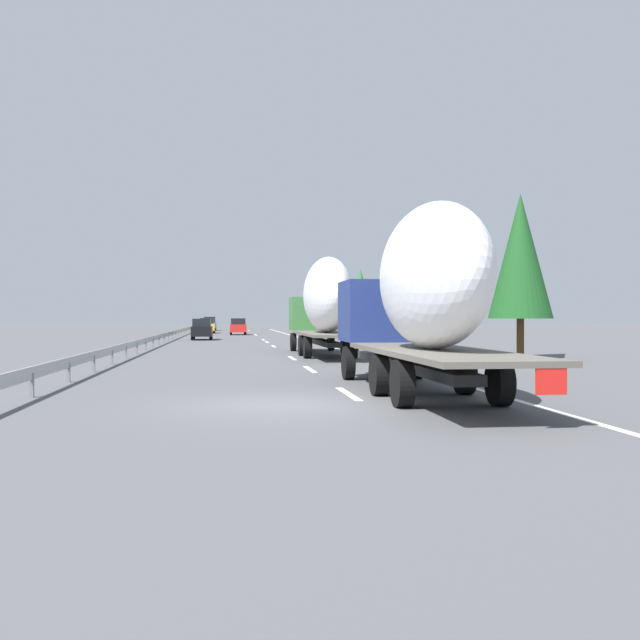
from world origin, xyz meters
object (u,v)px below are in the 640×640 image
truck_trailing (420,293)px  road_sign (340,315)px  car_black_suv (202,329)px  car_red_compact (238,326)px  car_blue_sedan (210,324)px  truck_lead (324,302)px  car_yellow_coupe (207,326)px

truck_trailing → road_sign: (33.14, -3.10, -0.50)m
car_black_suv → road_sign: bearing=-139.5°
road_sign → car_black_suv: bearing=40.5°
truck_trailing → car_red_compact: 62.47m
truck_trailing → car_blue_sedan: (88.28, 7.45, -1.60)m
truck_lead → car_black_suv: size_ratio=3.21×
car_yellow_coupe → car_blue_sedan: size_ratio=0.98×
truck_lead → truck_trailing: 18.36m
car_red_compact → road_sign: bearing=-166.8°
truck_lead → road_sign: truck_lead is taller
truck_trailing → car_red_compact: bearing=3.4°
truck_lead → car_red_compact: bearing=4.8°
car_red_compact → car_yellow_coupe: 9.18m
car_red_compact → car_black_suv: bearing=169.1°
truck_lead → car_yellow_coupe: size_ratio=3.34×
truck_lead → truck_trailing: bearing=-180.0°
truck_lead → car_red_compact: (43.98, 3.72, -1.82)m
car_blue_sedan → car_red_compact: bearing=-171.8°
car_yellow_coupe → road_sign: road_sign is taller
car_yellow_coupe → road_sign: 39.08m
car_red_compact → car_yellow_coupe: (8.44, 3.62, 0.01)m
truck_trailing → car_yellow_coupe: bearing=5.9°
car_blue_sedan → road_sign: size_ratio=1.42×
car_yellow_coupe → truck_lead: bearing=-172.0°
car_red_compact → truck_lead: bearing=-175.2°
truck_trailing → car_black_suv: 45.62m
truck_trailing → car_black_suv: size_ratio=2.98×
road_sign → car_blue_sedan: bearing=10.8°
car_red_compact → road_sign: 30.01m
truck_lead → road_sign: bearing=-11.8°
road_sign → truck_lead: bearing=168.2°
car_red_compact → road_sign: (-29.20, -6.82, 1.17)m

